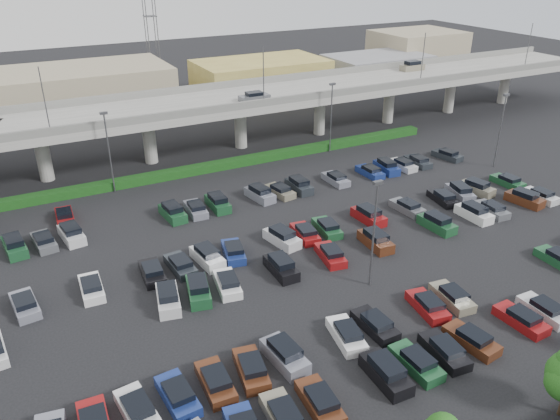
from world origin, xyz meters
name	(u,v)px	position (x,y,z in m)	size (l,w,h in m)	color
ground	(323,246)	(0.00, 0.00, 0.00)	(280.00, 280.00, 0.00)	black
overpass	(207,107)	(-0.21, 31.99, 6.97)	(150.00, 13.00, 15.80)	gray
hedge	(229,164)	(0.00, 25.00, 0.55)	(66.00, 1.60, 1.10)	#103811
tree_row	(559,382)	(0.70, -26.53, 3.52)	(65.07, 3.66, 5.94)	#332316
parked_cars	(333,257)	(-0.87, -3.21, 0.61)	(62.89, 41.60, 1.67)	#1D512C
light_poles	(279,192)	(-4.13, 2.00, 6.24)	(66.90, 48.38, 10.30)	#4A4B4F
distant_buildings	(214,79)	(12.38, 61.81, 3.74)	(138.00, 24.00, 9.00)	gray
comm_tower	(150,13)	(4.00, 74.00, 15.61)	(2.40, 2.40, 30.00)	#4A4B4F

